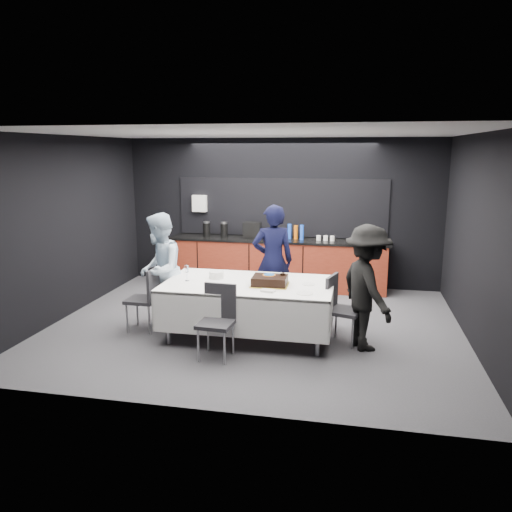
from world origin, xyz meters
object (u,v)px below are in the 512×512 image
at_px(cake_assembly, 270,281).
at_px(chair_right, 339,304).
at_px(person_left, 160,270).
at_px(chair_left, 147,295).
at_px(person_center, 273,261).
at_px(plate_stack, 216,275).
at_px(chair_near, 218,315).
at_px(person_right, 367,288).
at_px(party_table, 249,292).
at_px(champagne_flute, 187,270).

distance_m(cake_assembly, chair_right, 0.99).
distance_m(chair_right, person_left, 2.65).
distance_m(chair_left, person_center, 1.98).
bearing_deg(plate_stack, chair_right, -3.74).
xyz_separation_m(chair_near, person_left, (-1.15, 0.96, 0.31)).
xyz_separation_m(chair_left, person_right, (3.08, -0.06, 0.29)).
relative_size(cake_assembly, chair_left, 0.55).
bearing_deg(person_center, plate_stack, 32.43).
distance_m(cake_assembly, plate_stack, 0.84).
distance_m(person_left, person_right, 3.00).
xyz_separation_m(party_table, cake_assembly, (0.31, -0.07, 0.20)).
height_order(party_table, champagne_flute, champagne_flute).
distance_m(cake_assembly, person_center, 1.04).
xyz_separation_m(cake_assembly, champagne_flute, (-1.18, -0.01, 0.10)).
height_order(chair_left, person_left, person_left).
bearing_deg(person_center, champagne_flute, 27.15).
height_order(chair_right, chair_near, same).
relative_size(party_table, person_center, 1.32).
bearing_deg(person_left, cake_assembly, 69.17).
distance_m(cake_assembly, chair_left, 1.82).
relative_size(chair_right, person_left, 0.55).
height_order(plate_stack, person_left, person_left).
xyz_separation_m(cake_assembly, person_left, (-1.70, 0.28, -0.00)).
xyz_separation_m(chair_left, chair_near, (1.25, -0.69, 0.00)).
height_order(cake_assembly, person_center, person_center).
xyz_separation_m(cake_assembly, chair_near, (-0.55, -0.67, -0.31)).
height_order(cake_assembly, chair_left, cake_assembly).
relative_size(party_table, chair_right, 2.51).
bearing_deg(chair_right, champagne_flute, -176.96).
distance_m(champagne_flute, person_left, 0.60).
xyz_separation_m(chair_right, person_center, (-1.07, 0.93, 0.35)).
bearing_deg(chair_near, plate_stack, 106.65).
relative_size(plate_stack, person_left, 0.13).
bearing_deg(person_right, chair_right, 41.07).
height_order(party_table, person_center, person_center).
height_order(chair_near, person_right, person_right).
distance_m(plate_stack, person_right, 2.11).
distance_m(cake_assembly, chair_near, 0.92).
bearing_deg(person_center, person_left, 7.84).
xyz_separation_m(person_center, person_left, (-1.56, -0.75, -0.04)).
distance_m(chair_near, person_center, 1.79).
height_order(cake_assembly, plate_stack, cake_assembly).
bearing_deg(plate_stack, chair_near, -73.35).
height_order(champagne_flute, person_right, person_right).
xyz_separation_m(person_left, person_right, (2.98, -0.32, -0.02)).
bearing_deg(plate_stack, person_center, 50.20).
height_order(cake_assembly, person_left, person_left).
relative_size(chair_left, chair_right, 1.00).
bearing_deg(chair_left, chair_near, -28.97).
bearing_deg(party_table, cake_assembly, -13.61).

